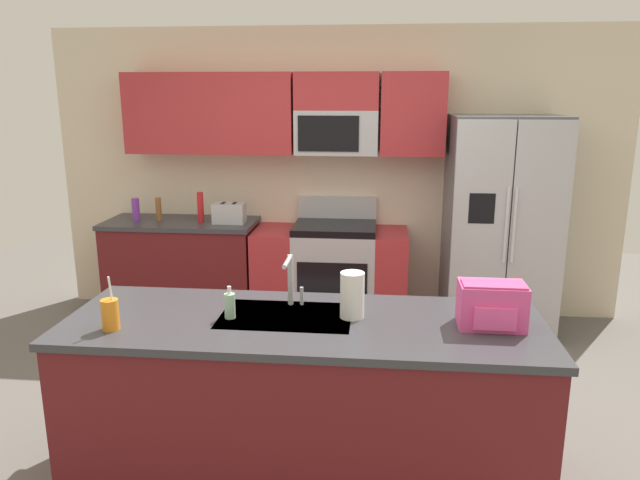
{
  "coord_description": "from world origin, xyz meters",
  "views": [
    {
      "loc": [
        0.41,
        -3.3,
        2.02
      ],
      "look_at": [
        0.01,
        0.6,
        1.05
      ],
      "focal_mm": 33.26,
      "sensor_mm": 36.0,
      "label": 1
    }
  ],
  "objects_px": {
    "pepper_mill": "(159,209)",
    "drink_cup_orange": "(110,314)",
    "refrigerator": "(500,227)",
    "backpack": "(492,304)",
    "bottle_purple": "(136,209)",
    "sink_faucet": "(291,276)",
    "toaster": "(229,213)",
    "soap_dispenser": "(230,305)",
    "bottle_red": "(201,207)",
    "range_oven": "(330,273)",
    "paper_towel_roll": "(352,295)"
  },
  "relations": [
    {
      "from": "pepper_mill",
      "to": "bottle_purple",
      "type": "height_order",
      "value": "pepper_mill"
    },
    {
      "from": "bottle_purple",
      "to": "sink_faucet",
      "type": "relative_size",
      "value": 0.71
    },
    {
      "from": "refrigerator",
      "to": "pepper_mill",
      "type": "relative_size",
      "value": 8.9
    },
    {
      "from": "refrigerator",
      "to": "soap_dispenser",
      "type": "distance_m",
      "value": 2.85
    },
    {
      "from": "range_oven",
      "to": "backpack",
      "type": "xyz_separation_m",
      "value": [
        0.98,
        -2.29,
        0.57
      ]
    },
    {
      "from": "bottle_purple",
      "to": "drink_cup_orange",
      "type": "height_order",
      "value": "drink_cup_orange"
    },
    {
      "from": "drink_cup_orange",
      "to": "pepper_mill",
      "type": "bearing_deg",
      "value": 105.61
    },
    {
      "from": "sink_faucet",
      "to": "backpack",
      "type": "distance_m",
      "value": 1.04
    },
    {
      "from": "range_oven",
      "to": "sink_faucet",
      "type": "height_order",
      "value": "sink_faucet"
    },
    {
      "from": "paper_towel_roll",
      "to": "range_oven",
      "type": "bearing_deg",
      "value": 97.59
    },
    {
      "from": "drink_cup_orange",
      "to": "soap_dispenser",
      "type": "relative_size",
      "value": 1.61
    },
    {
      "from": "bottle_purple",
      "to": "sink_faucet",
      "type": "xyz_separation_m",
      "value": [
        1.73,
        -2.08,
        0.07
      ]
    },
    {
      "from": "drink_cup_orange",
      "to": "backpack",
      "type": "xyz_separation_m",
      "value": [
        1.85,
        0.22,
        0.04
      ]
    },
    {
      "from": "refrigerator",
      "to": "bottle_purple",
      "type": "distance_m",
      "value": 3.22
    },
    {
      "from": "refrigerator",
      "to": "backpack",
      "type": "relative_size",
      "value": 5.78
    },
    {
      "from": "refrigerator",
      "to": "backpack",
      "type": "distance_m",
      "value": 2.27
    },
    {
      "from": "refrigerator",
      "to": "backpack",
      "type": "xyz_separation_m",
      "value": [
        -0.46,
        -2.22,
        0.09
      ]
    },
    {
      "from": "bottle_purple",
      "to": "refrigerator",
      "type": "bearing_deg",
      "value": -0.92
    },
    {
      "from": "refrigerator",
      "to": "pepper_mill",
      "type": "distance_m",
      "value": 3.02
    },
    {
      "from": "pepper_mill",
      "to": "drink_cup_orange",
      "type": "height_order",
      "value": "drink_cup_orange"
    },
    {
      "from": "bottle_red",
      "to": "sink_faucet",
      "type": "height_order",
      "value": "sink_faucet"
    },
    {
      "from": "soap_dispenser",
      "to": "bottle_purple",
      "type": "bearing_deg",
      "value": 122.39
    },
    {
      "from": "sink_faucet",
      "to": "drink_cup_orange",
      "type": "xyz_separation_m",
      "value": [
        -0.82,
        -0.41,
        -0.09
      ]
    },
    {
      "from": "bottle_purple",
      "to": "bottle_red",
      "type": "distance_m",
      "value": 0.61
    },
    {
      "from": "toaster",
      "to": "backpack",
      "type": "xyz_separation_m",
      "value": [
        1.89,
        -2.24,
        0.03
      ]
    },
    {
      "from": "toaster",
      "to": "bottle_red",
      "type": "distance_m",
      "value": 0.27
    },
    {
      "from": "paper_towel_roll",
      "to": "refrigerator",
      "type": "bearing_deg",
      "value": 61.95
    },
    {
      "from": "bottle_red",
      "to": "drink_cup_orange",
      "type": "xyz_separation_m",
      "value": [
        0.3,
        -2.48,
        -0.06
      ]
    },
    {
      "from": "bottle_red",
      "to": "paper_towel_roll",
      "type": "height_order",
      "value": "bottle_red"
    },
    {
      "from": "soap_dispenser",
      "to": "paper_towel_roll",
      "type": "relative_size",
      "value": 0.71
    },
    {
      "from": "range_oven",
      "to": "paper_towel_roll",
      "type": "xyz_separation_m",
      "value": [
        0.3,
        -2.23,
        0.58
      ]
    },
    {
      "from": "toaster",
      "to": "soap_dispenser",
      "type": "distance_m",
      "value": 2.32
    },
    {
      "from": "refrigerator",
      "to": "toaster",
      "type": "distance_m",
      "value": 2.35
    },
    {
      "from": "range_oven",
      "to": "sink_faucet",
      "type": "bearing_deg",
      "value": -91.09
    },
    {
      "from": "toaster",
      "to": "drink_cup_orange",
      "type": "bearing_deg",
      "value": -89.14
    },
    {
      "from": "toaster",
      "to": "sink_faucet",
      "type": "distance_m",
      "value": 2.22
    },
    {
      "from": "pepper_mill",
      "to": "bottle_purple",
      "type": "distance_m",
      "value": 0.21
    },
    {
      "from": "soap_dispenser",
      "to": "backpack",
      "type": "bearing_deg",
      "value": 0.65
    },
    {
      "from": "toaster",
      "to": "sink_faucet",
      "type": "height_order",
      "value": "sink_faucet"
    },
    {
      "from": "bottle_purple",
      "to": "bottle_red",
      "type": "xyz_separation_m",
      "value": [
        0.61,
        -0.01,
        0.03
      ]
    },
    {
      "from": "pepper_mill",
      "to": "backpack",
      "type": "distance_m",
      "value": 3.43
    },
    {
      "from": "range_oven",
      "to": "bottle_purple",
      "type": "xyz_separation_m",
      "value": [
        -1.77,
        -0.02,
        0.56
      ]
    },
    {
      "from": "bottle_red",
      "to": "soap_dispenser",
      "type": "xyz_separation_m",
      "value": [
        0.84,
        -2.27,
        -0.07
      ]
    },
    {
      "from": "pepper_mill",
      "to": "sink_faucet",
      "type": "height_order",
      "value": "sink_faucet"
    },
    {
      "from": "toaster",
      "to": "pepper_mill",
      "type": "relative_size",
      "value": 1.35
    },
    {
      "from": "backpack",
      "to": "sink_faucet",
      "type": "bearing_deg",
      "value": 169.58
    },
    {
      "from": "bottle_purple",
      "to": "paper_towel_roll",
      "type": "relative_size",
      "value": 0.84
    },
    {
      "from": "refrigerator",
      "to": "bottle_purple",
      "type": "bearing_deg",
      "value": 179.08
    },
    {
      "from": "bottle_red",
      "to": "backpack",
      "type": "relative_size",
      "value": 0.84
    },
    {
      "from": "drink_cup_orange",
      "to": "paper_towel_roll",
      "type": "bearing_deg",
      "value": 13.68
    }
  ]
}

